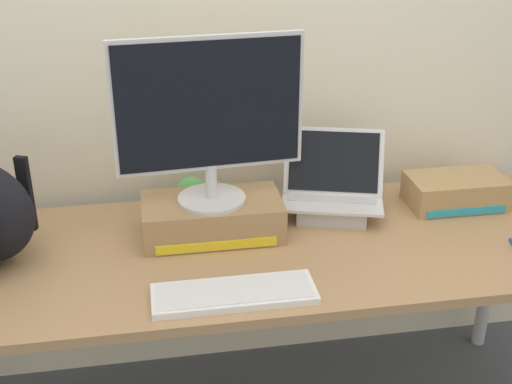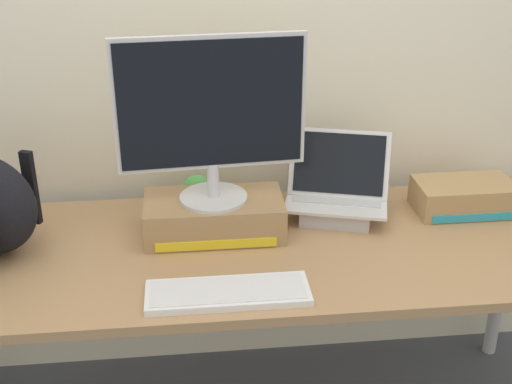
{
  "view_description": "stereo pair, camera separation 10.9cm",
  "coord_description": "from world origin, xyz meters",
  "views": [
    {
      "loc": [
        -0.3,
        -1.75,
        1.75
      ],
      "look_at": [
        0.0,
        0.0,
        0.9
      ],
      "focal_mm": 47.64,
      "sensor_mm": 36.0,
      "label": 1
    },
    {
      "loc": [
        -0.19,
        -1.77,
        1.75
      ],
      "look_at": [
        0.0,
        0.0,
        0.9
      ],
      "focal_mm": 47.64,
      "sensor_mm": 36.0,
      "label": 2
    }
  ],
  "objects": [
    {
      "name": "external_keyboard",
      "position": [
        -0.1,
        -0.26,
        0.73
      ],
      "size": [
        0.44,
        0.15,
        0.02
      ],
      "rotation": [
        0.0,
        0.0,
        0.0
      ],
      "color": "white",
      "rests_on": "desk"
    },
    {
      "name": "open_laptop",
      "position": [
        0.28,
        0.17,
        0.78
      ],
      "size": [
        0.37,
        0.31,
        0.26
      ],
      "rotation": [
        0.0,
        0.0,
        -0.28
      ],
      "color": "#ADADB2",
      "rests_on": "desk"
    },
    {
      "name": "toner_box_yellow",
      "position": [
        -0.12,
        0.1,
        0.78
      ],
      "size": [
        0.43,
        0.23,
        0.12
      ],
      "color": "#9E7A51",
      "rests_on": "desk"
    },
    {
      "name": "back_wall",
      "position": [
        0.0,
        0.47,
        1.3
      ],
      "size": [
        7.0,
        0.1,
        2.6
      ],
      "primitive_type": "cube",
      "color": "silver",
      "rests_on": "ground"
    },
    {
      "name": "toner_box_cyan",
      "position": [
        0.71,
        0.16,
        0.77
      ],
      "size": [
        0.32,
        0.18,
        0.1
      ],
      "color": "#A88456",
      "rests_on": "desk"
    },
    {
      "name": "desktop_monitor",
      "position": [
        -0.12,
        0.1,
        1.11
      ],
      "size": [
        0.55,
        0.21,
        0.5
      ],
      "rotation": [
        0.0,
        0.0,
        0.07
      ],
      "color": "silver",
      "rests_on": "toner_box_yellow"
    },
    {
      "name": "plush_toy",
      "position": [
        -0.17,
        0.29,
        0.78
      ],
      "size": [
        0.11,
        0.11,
        0.11
      ],
      "color": "#56B256",
      "rests_on": "desk"
    },
    {
      "name": "desk",
      "position": [
        0.0,
        0.0,
        0.66
      ],
      "size": [
        2.07,
        0.74,
        0.72
      ],
      "color": "#A87F56",
      "rests_on": "ground"
    }
  ]
}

